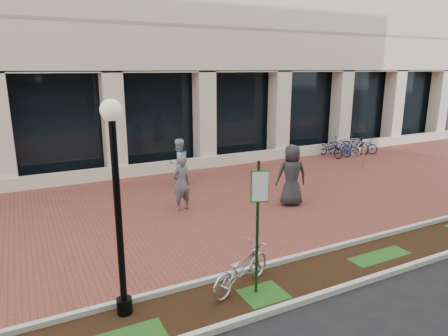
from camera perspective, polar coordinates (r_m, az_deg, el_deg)
name	(u,v)px	position (r m, az deg, el deg)	size (l,w,h in m)	color
ground	(212,203)	(13.20, -1.77, -5.08)	(120.00, 120.00, 0.00)	black
brick_plaza	(212,203)	(13.19, -1.77, -5.06)	(40.00, 9.00, 0.01)	brown
planting_strip	(316,274)	(9.13, 13.05, -14.57)	(40.00, 1.50, 0.01)	black
curb_plaza_side	(295,258)	(9.62, 10.14, -12.50)	(40.00, 0.12, 0.12)	beige
curb_street_side	(341,289)	(8.63, 16.40, -16.19)	(40.00, 0.12, 0.12)	beige
parking_sign	(258,213)	(7.57, 4.88, -6.37)	(0.34, 0.07, 2.69)	#153A18
lamppost	(117,199)	(6.97, -15.01, -4.28)	(0.36, 0.36, 3.86)	black
locked_bicycle	(241,268)	(8.22, 2.45, -14.10)	(0.60, 1.71, 0.90)	#B8B8BD
pedestrian_left	(181,183)	(12.40, -6.11, -2.18)	(0.64, 0.42, 1.75)	#5C5C60
pedestrian_mid	(179,162)	(15.08, -6.50, 0.82)	(0.87, 0.68, 1.79)	#96BDDF
pedestrian_right	(292,175)	(12.97, 9.64, -1.01)	(0.98, 0.63, 2.00)	#29282E
bollard	(363,156)	(18.91, 19.28, 1.68)	(0.12, 0.12, 1.04)	#B6B6BB
bike_rack_cluster	(347,146)	(21.43, 17.21, 3.01)	(2.97, 1.75, 0.97)	black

